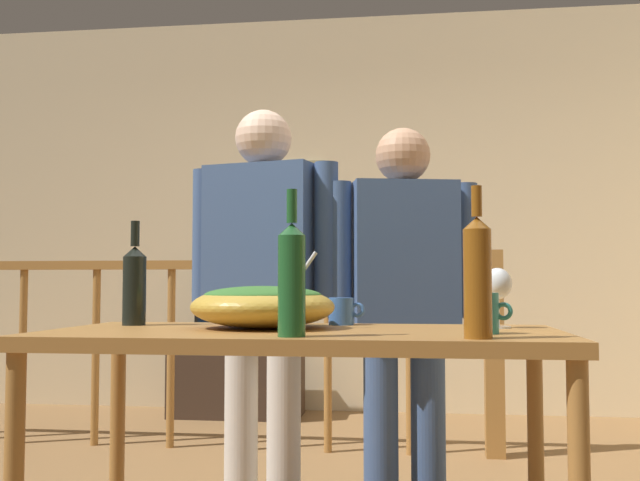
{
  "coord_description": "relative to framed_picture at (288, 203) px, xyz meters",
  "views": [
    {
      "loc": [
        0.31,
        -2.76,
        0.92
      ],
      "look_at": [
        -0.02,
        -0.28,
        1.06
      ],
      "focal_mm": 41.83,
      "sensor_mm": 36.0,
      "label": 1
    }
  ],
  "objects": [
    {
      "name": "person_standing_left",
      "position": [
        0.36,
        -2.56,
        -0.57
      ],
      "size": [
        0.6,
        0.31,
        1.6
      ],
      "rotation": [
        0.0,
        0.0,
        2.91
      ],
      "color": "beige",
      "rests_on": "ground_plane"
    },
    {
      "name": "wine_glass",
      "position": [
        1.19,
        -3.11,
        -0.6
      ],
      "size": [
        0.09,
        0.09,
        0.18
      ],
      "color": "silver",
      "rests_on": "serving_table"
    },
    {
      "name": "flat_screen_tv",
      "position": [
        -0.3,
        -0.32,
        -0.81
      ],
      "size": [
        0.58,
        0.12,
        0.46
      ],
      "color": "black",
      "rests_on": "tv_console"
    },
    {
      "name": "wine_bottle_amber",
      "position": [
        1.1,
        -3.55,
        -0.58
      ],
      "size": [
        0.07,
        0.07,
        0.37
      ],
      "color": "brown",
      "rests_on": "serving_table"
    },
    {
      "name": "person_standing_right",
      "position": [
        0.9,
        -2.56,
        -0.63
      ],
      "size": [
        0.56,
        0.3,
        1.51
      ],
      "rotation": [
        0.0,
        0.0,
        3.37
      ],
      "color": "#3D5684",
      "rests_on": "ground_plane"
    },
    {
      "name": "wine_bottle_green",
      "position": [
        0.64,
        -3.55,
        -0.58
      ],
      "size": [
        0.07,
        0.07,
        0.37
      ],
      "color": "#1E5628",
      "rests_on": "serving_table"
    },
    {
      "name": "serving_table",
      "position": [
        0.63,
        -3.28,
        -0.81
      ],
      "size": [
        1.46,
        0.73,
        0.79
      ],
      "color": "#9E6B33",
      "rests_on": "ground_plane"
    },
    {
      "name": "mug_teal",
      "position": [
        1.13,
        -3.38,
        -0.68
      ],
      "size": [
        0.11,
        0.07,
        0.11
      ],
      "color": "teal",
      "rests_on": "serving_table"
    },
    {
      "name": "wine_bottle_dark",
      "position": [
        0.06,
        -3.11,
        -0.6
      ],
      "size": [
        0.07,
        0.07,
        0.33
      ],
      "color": "black",
      "rests_on": "serving_table"
    },
    {
      "name": "back_wall",
      "position": [
        0.65,
        0.06,
        -0.07
      ],
      "size": [
        6.25,
        0.1,
        2.89
      ],
      "primitive_type": "cube",
      "color": "beige",
      "rests_on": "ground_plane"
    },
    {
      "name": "salad_bowl",
      "position": [
        0.5,
        -3.21,
        -0.66
      ],
      "size": [
        0.43,
        0.43,
        0.23
      ],
      "color": "gold",
      "rests_on": "serving_table"
    },
    {
      "name": "mug_blue",
      "position": [
        0.71,
        -3.01,
        -0.69
      ],
      "size": [
        0.12,
        0.08,
        0.09
      ],
      "color": "#3866B2",
      "rests_on": "serving_table"
    },
    {
      "name": "tv_console",
      "position": [
        -0.3,
        -0.29,
        -1.3
      ],
      "size": [
        0.9,
        0.4,
        0.43
      ],
      "primitive_type": "cube",
      "color": "#38281E",
      "rests_on": "ground_plane"
    },
    {
      "name": "stair_railing",
      "position": [
        0.04,
        -1.31,
        -0.84
      ],
      "size": [
        3.67,
        0.1,
        1.1
      ],
      "color": "#9E6B33",
      "rests_on": "ground_plane"
    },
    {
      "name": "framed_picture",
      "position": [
        0.0,
        0.0,
        0.0
      ],
      "size": [
        0.55,
        0.03,
        0.62
      ],
      "primitive_type": "cube",
      "color": "#969067"
    }
  ]
}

